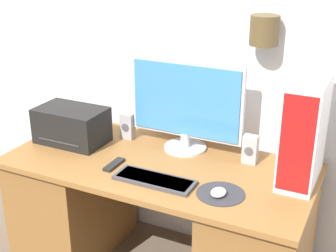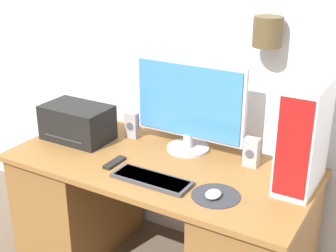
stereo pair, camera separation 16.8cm
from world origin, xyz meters
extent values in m
cube|color=silver|center=(0.00, 0.80, 1.35)|extent=(6.40, 0.05, 2.70)
cylinder|color=#4C3D23|center=(0.42, 0.70, 1.37)|extent=(0.14, 0.14, 0.15)
cube|color=brown|center=(0.00, 0.37, 0.69)|extent=(1.60, 0.75, 0.03)
cube|color=brown|center=(-0.56, 0.37, 0.34)|extent=(0.45, 0.69, 0.67)
cube|color=brown|center=(0.56, 0.37, 0.34)|extent=(0.45, 0.69, 0.67)
cylinder|color=#B7B7BC|center=(0.06, 0.59, 0.71)|extent=(0.23, 0.23, 0.02)
cylinder|color=#B7B7BC|center=(0.06, 0.59, 0.76)|extent=(0.05, 0.05, 0.08)
cube|color=#B7B7BC|center=(0.06, 0.60, 0.99)|extent=(0.64, 0.03, 0.42)
cube|color=#387AC6|center=(0.06, 0.58, 0.99)|extent=(0.60, 0.01, 0.39)
cube|color=#3D3D42|center=(0.08, 0.18, 0.71)|extent=(0.40, 0.14, 0.02)
cube|color=#5B5B60|center=(0.08, 0.18, 0.72)|extent=(0.37, 0.12, 0.01)
cylinder|color=#2D2D33|center=(0.40, 0.21, 0.70)|extent=(0.22, 0.22, 0.00)
ellipsoid|color=silver|center=(0.40, 0.19, 0.72)|extent=(0.07, 0.09, 0.03)
cube|color=white|center=(0.69, 0.51, 0.96)|extent=(0.16, 0.36, 0.51)
cube|color=red|center=(0.69, 0.33, 0.96)|extent=(0.15, 0.01, 0.46)
cube|color=black|center=(-0.56, 0.40, 0.80)|extent=(0.39, 0.24, 0.20)
cube|color=#333333|center=(-0.56, 0.33, 0.75)|extent=(0.27, 0.11, 0.01)
cube|color=#99999E|center=(-0.30, 0.58, 0.78)|extent=(0.08, 0.05, 0.15)
cylinder|color=#47474C|center=(-0.30, 0.55, 0.78)|extent=(0.05, 0.00, 0.05)
cube|color=#99999E|center=(0.43, 0.58, 0.78)|extent=(0.08, 0.05, 0.15)
cylinder|color=#47474C|center=(0.43, 0.55, 0.78)|extent=(0.05, 0.00, 0.05)
cube|color=black|center=(-0.19, 0.24, 0.71)|extent=(0.04, 0.15, 0.02)
camera|label=1|loc=(1.00, -1.57, 1.79)|focal=50.00mm
camera|label=2|loc=(1.15, -1.49, 1.79)|focal=50.00mm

